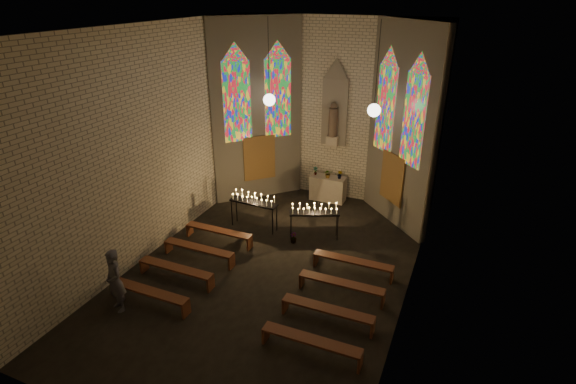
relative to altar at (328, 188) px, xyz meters
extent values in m
plane|color=black|center=(0.00, -5.45, -0.50)|extent=(12.00, 12.00, 0.00)
cube|color=beige|center=(0.00, 0.55, 3.00)|extent=(8.00, 0.02, 7.00)
cube|color=beige|center=(0.00, -11.45, 3.00)|extent=(8.00, 0.02, 7.00)
cube|color=beige|center=(-4.00, -5.45, 3.00)|extent=(0.02, 12.00, 7.00)
cube|color=beige|center=(4.00, -5.45, 3.00)|extent=(0.02, 12.00, 7.00)
cube|color=silver|center=(0.00, -5.45, 6.50)|extent=(8.00, 12.00, 0.01)
cube|color=beige|center=(-2.75, -0.70, 3.00)|extent=(2.72, 2.72, 7.00)
cube|color=beige|center=(2.75, -0.70, 3.00)|extent=(2.72, 2.72, 7.00)
cube|color=#4C3F8C|center=(-3.21, -1.39, 3.50)|extent=(0.78, 0.78, 3.00)
cube|color=#4C3F8C|center=(-2.06, -0.24, 3.50)|extent=(0.78, 0.78, 3.00)
cube|color=#4C3F8C|center=(2.06, -0.24, 3.50)|extent=(0.78, 0.78, 3.00)
cube|color=#4C3F8C|center=(3.21, -1.39, 3.50)|extent=(0.78, 0.78, 3.00)
cube|color=brown|center=(-2.63, -0.82, 1.20)|extent=(0.95, 0.95, 1.80)
cube|color=brown|center=(2.63, -0.82, 1.20)|extent=(0.95, 0.95, 1.80)
cube|color=gray|center=(0.00, 0.47, 3.00)|extent=(1.00, 0.12, 2.60)
cone|color=gray|center=(0.00, 0.47, 4.65)|extent=(1.00, 1.00, 0.80)
cube|color=#B8AA96|center=(0.00, 0.33, 1.90)|extent=(0.45, 0.30, 0.40)
cylinder|color=brown|center=(0.00, 0.33, 2.65)|extent=(0.36, 0.36, 1.10)
sphere|color=brown|center=(0.00, 0.33, 3.30)|extent=(0.26, 0.26, 0.26)
sphere|color=white|center=(-1.90, -1.35, 3.70)|extent=(0.44, 0.44, 0.44)
cylinder|color=black|center=(-1.90, -1.35, 5.10)|extent=(0.02, 0.02, 2.80)
sphere|color=white|center=(1.90, -1.35, 3.70)|extent=(0.44, 0.44, 0.44)
cylinder|color=black|center=(1.90, -1.35, 5.10)|extent=(0.02, 0.02, 2.80)
cube|color=#B8AA96|center=(0.00, 0.00, 0.00)|extent=(1.40, 0.60, 1.00)
imported|color=#4C723F|center=(-0.55, 0.01, 0.67)|extent=(0.20, 0.15, 0.35)
imported|color=#4C723F|center=(0.01, -0.09, 0.67)|extent=(0.39, 0.37, 0.35)
imported|color=#4C723F|center=(0.47, 0.00, 0.68)|extent=(0.24, 0.22, 0.36)
imported|color=#4C723F|center=(0.02, -3.67, -0.31)|extent=(0.25, 0.25, 0.38)
cube|color=black|center=(-1.67, -3.26, 0.51)|extent=(1.76, 0.48, 0.05)
cylinder|color=black|center=(-2.49, -3.40, -0.01)|extent=(0.03, 0.03, 0.98)
cylinder|color=black|center=(-0.85, -3.45, -0.01)|extent=(0.03, 0.03, 0.98)
cylinder|color=black|center=(-2.48, -3.07, -0.01)|extent=(0.03, 0.03, 0.98)
cylinder|color=black|center=(-0.84, -3.12, -0.01)|extent=(0.03, 0.03, 0.98)
cube|color=black|center=(0.55, -3.11, 0.47)|extent=(1.70, 1.03, 0.05)
cylinder|color=black|center=(-0.11, -3.57, -0.03)|extent=(0.03, 0.03, 0.95)
cylinder|color=black|center=(1.33, -2.94, -0.03)|extent=(0.03, 0.03, 0.95)
cylinder|color=black|center=(-0.24, -3.28, -0.03)|extent=(0.03, 0.03, 0.95)
cylinder|color=black|center=(1.21, -2.65, -0.03)|extent=(0.03, 0.03, 0.95)
cube|color=#582B19|center=(-2.33, -4.59, -0.07)|extent=(2.41, 0.35, 0.06)
cube|color=#582B19|center=(-3.51, -4.59, -0.28)|extent=(0.06, 0.34, 0.43)
cube|color=#582B19|center=(-1.16, -4.59, -0.28)|extent=(0.06, 0.34, 0.43)
cube|color=#582B19|center=(2.33, -4.59, -0.07)|extent=(2.41, 0.35, 0.06)
cube|color=#582B19|center=(1.16, -4.59, -0.28)|extent=(0.06, 0.34, 0.43)
cube|color=#582B19|center=(3.51, -4.59, -0.28)|extent=(0.06, 0.34, 0.43)
cube|color=#582B19|center=(-2.33, -5.79, -0.07)|extent=(2.41, 0.35, 0.06)
cube|color=#582B19|center=(-3.51, -5.79, -0.28)|extent=(0.06, 0.34, 0.43)
cube|color=#582B19|center=(-1.16, -5.79, -0.28)|extent=(0.06, 0.34, 0.43)
cube|color=#582B19|center=(2.33, -5.79, -0.07)|extent=(2.41, 0.35, 0.06)
cube|color=#582B19|center=(1.16, -5.79, -0.28)|extent=(0.06, 0.34, 0.43)
cube|color=#582B19|center=(3.51, -5.79, -0.28)|extent=(0.06, 0.34, 0.43)
cube|color=#582B19|center=(-2.33, -6.99, -0.07)|extent=(2.41, 0.35, 0.06)
cube|color=#582B19|center=(-3.51, -6.99, -0.28)|extent=(0.06, 0.34, 0.43)
cube|color=#582B19|center=(-1.16, -6.99, -0.28)|extent=(0.06, 0.34, 0.43)
cube|color=#582B19|center=(2.33, -6.99, -0.07)|extent=(2.41, 0.35, 0.06)
cube|color=#582B19|center=(1.16, -6.99, -0.28)|extent=(0.06, 0.34, 0.43)
cube|color=#582B19|center=(3.51, -6.99, -0.28)|extent=(0.06, 0.34, 0.43)
cube|color=#582B19|center=(-2.33, -8.19, -0.07)|extent=(2.41, 0.35, 0.06)
cube|color=#582B19|center=(-3.51, -8.19, -0.28)|extent=(0.06, 0.34, 0.43)
cube|color=#582B19|center=(-1.16, -8.19, -0.28)|extent=(0.06, 0.34, 0.43)
cube|color=#582B19|center=(2.33, -8.19, -0.07)|extent=(2.41, 0.35, 0.06)
cube|color=#582B19|center=(1.16, -8.19, -0.28)|extent=(0.06, 0.34, 0.43)
cube|color=#582B19|center=(3.51, -8.19, -0.28)|extent=(0.06, 0.34, 0.43)
imported|color=#4B4B55|center=(-2.98, -8.66, 0.40)|extent=(0.77, 0.66, 1.80)
camera|label=1|loc=(4.98, -15.79, 7.39)|focal=28.00mm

